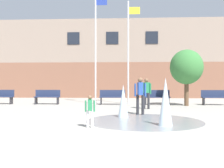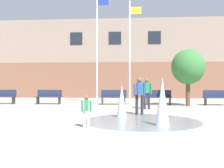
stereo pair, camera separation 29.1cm
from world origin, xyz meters
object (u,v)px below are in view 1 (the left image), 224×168
at_px(park_bench_near_trashcan, 157,97).
at_px(adult_near_bench, 140,93).
at_px(flagpole_right, 129,49).
at_px(street_tree_near_building, 187,67).
at_px(child_running, 90,109).
at_px(park_bench_under_right_flagpole, 112,97).
at_px(park_bench_center, 47,97).
at_px(flagpole_left, 96,44).
at_px(park_bench_far_left, 1,97).
at_px(park_bench_far_right, 215,97).
at_px(teen_by_trashcan, 146,91).

height_order(park_bench_near_trashcan, adult_near_bench, adult_near_bench).
height_order(flagpole_right, street_tree_near_building, flagpole_right).
bearing_deg(park_bench_near_trashcan, child_running, -109.29).
bearing_deg(child_running, park_bench_under_right_flagpole, 168.70).
distance_m(park_bench_center, street_tree_near_building, 8.78).
distance_m(adult_near_bench, flagpole_left, 6.88).
relative_size(flagpole_right, street_tree_near_building, 1.99).
bearing_deg(flagpole_left, park_bench_far_left, -174.79).
bearing_deg(park_bench_far_right, park_bench_near_trashcan, 179.43).
xyz_separation_m(adult_near_bench, flagpole_right, (-0.45, 5.67, 2.61)).
bearing_deg(flagpole_right, park_bench_under_right_flagpole, -150.30).
bearing_deg(flagpole_left, child_running, -84.40).
distance_m(park_bench_far_left, park_bench_under_right_flagpole, 7.15).
relative_size(park_bench_under_right_flagpole, park_bench_far_right, 1.00).
height_order(park_bench_far_right, child_running, child_running).
bearing_deg(adult_near_bench, park_bench_far_right, -50.60).
height_order(park_bench_far_left, child_running, child_running).
xyz_separation_m(park_bench_far_left, teen_by_trashcan, (9.07, -2.67, 0.45)).
height_order(park_bench_far_right, teen_by_trashcan, teen_by_trashcan).
bearing_deg(teen_by_trashcan, adult_near_bench, 39.56).
xyz_separation_m(park_bench_near_trashcan, street_tree_near_building, (1.65, -0.71, 1.80)).
bearing_deg(park_bench_under_right_flagpole, street_tree_near_building, -8.15).
distance_m(flagpole_left, street_tree_near_building, 5.86).
relative_size(park_bench_far_right, teen_by_trashcan, 1.01).
relative_size(park_bench_far_left, street_tree_near_building, 0.48).
bearing_deg(child_running, park_bench_far_right, 132.65).
relative_size(park_bench_far_left, adult_near_bench, 1.01).
height_order(child_running, adult_near_bench, adult_near_bench).
height_order(park_bench_under_right_flagpole, flagpole_right, flagpole_right).
relative_size(park_bench_near_trashcan, park_bench_far_right, 1.00).
distance_m(teen_by_trashcan, street_tree_near_building, 3.48).
relative_size(park_bench_far_left, flagpole_left, 0.22).
bearing_deg(park_bench_far_right, park_bench_center, 179.96).
xyz_separation_m(flagpole_right, street_tree_near_building, (3.39, -1.22, -1.27)).
bearing_deg(flagpole_left, park_bench_center, -170.03).
height_order(child_running, teen_by_trashcan, teen_by_trashcan).
bearing_deg(park_bench_far_left, child_running, -50.65).
xyz_separation_m(park_bench_near_trashcan, adult_near_bench, (-1.29, -5.16, 0.45)).
bearing_deg(flagpole_right, child_running, -97.80).
bearing_deg(park_bench_near_trashcan, park_bench_far_left, -179.75).
relative_size(park_bench_far_right, adult_near_bench, 1.01).
xyz_separation_m(park_bench_near_trashcan, park_bench_far_right, (3.52, -0.04, 0.00)).
distance_m(child_running, flagpole_right, 9.57).
xyz_separation_m(park_bench_far_left, park_bench_near_trashcan, (9.92, 0.04, 0.00)).
bearing_deg(park_bench_far_left, adult_near_bench, -30.68).
xyz_separation_m(park_bench_center, park_bench_under_right_flagpole, (4.15, -0.05, 0.00)).
height_order(park_bench_far_right, flagpole_right, flagpole_right).
height_order(park_bench_center, adult_near_bench, adult_near_bench).
height_order(park_bench_far_left, park_bench_center, same).
relative_size(park_bench_far_right, street_tree_near_building, 0.48).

